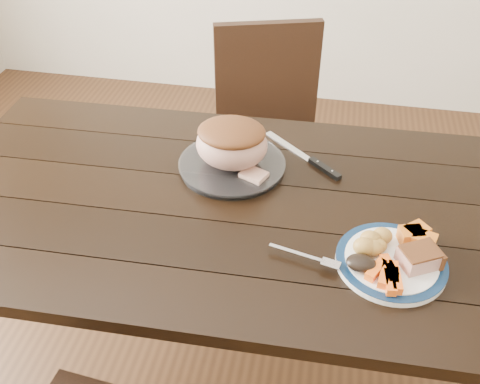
% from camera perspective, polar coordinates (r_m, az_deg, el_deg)
% --- Properties ---
extents(ground, '(4.00, 4.00, 0.00)m').
position_cam_1_polar(ground, '(2.04, -2.19, -17.11)').
color(ground, '#472B16').
rests_on(ground, ground).
extents(dining_table, '(1.62, 0.94, 0.75)m').
position_cam_1_polar(dining_table, '(1.54, -2.78, -3.32)').
color(dining_table, black).
rests_on(dining_table, ground).
extents(chair_far, '(0.53, 0.54, 0.93)m').
position_cam_1_polar(chair_far, '(2.19, 3.18, 6.61)').
color(chair_far, black).
rests_on(chair_far, ground).
extents(dinner_plate, '(0.26, 0.26, 0.02)m').
position_cam_1_polar(dinner_plate, '(1.34, 15.79, -7.23)').
color(dinner_plate, white).
rests_on(dinner_plate, dining_table).
extents(plate_rim, '(0.26, 0.26, 0.02)m').
position_cam_1_polar(plate_rim, '(1.33, 15.85, -6.98)').
color(plate_rim, '#0C2340').
rests_on(plate_rim, dinner_plate).
extents(serving_platter, '(0.31, 0.31, 0.02)m').
position_cam_1_polar(serving_platter, '(1.59, -0.86, 2.80)').
color(serving_platter, white).
rests_on(serving_platter, dining_table).
extents(pork_slice, '(0.11, 0.10, 0.04)m').
position_cam_1_polar(pork_slice, '(1.32, 18.54, -6.68)').
color(pork_slice, tan).
rests_on(pork_slice, dinner_plate).
extents(roasted_potatoes, '(0.09, 0.09, 0.04)m').
position_cam_1_polar(roasted_potatoes, '(1.33, 13.97, -5.28)').
color(roasted_potatoes, gold).
rests_on(roasted_potatoes, dinner_plate).
extents(carrot_batons, '(0.08, 0.12, 0.02)m').
position_cam_1_polar(carrot_batons, '(1.28, 15.50, -8.51)').
color(carrot_batons, '#FF6215').
rests_on(carrot_batons, dinner_plate).
extents(pumpkin_wedges, '(0.10, 0.09, 0.04)m').
position_cam_1_polar(pumpkin_wedges, '(1.38, 18.33, -4.56)').
color(pumpkin_wedges, orange).
rests_on(pumpkin_wedges, dinner_plate).
extents(dark_mushroom, '(0.07, 0.05, 0.03)m').
position_cam_1_polar(dark_mushroom, '(1.28, 12.80, -7.39)').
color(dark_mushroom, black).
rests_on(dark_mushroom, dinner_plate).
extents(fork, '(0.18, 0.06, 0.00)m').
position_cam_1_polar(fork, '(1.30, 7.42, -6.95)').
color(fork, silver).
rests_on(fork, dinner_plate).
extents(roast_joint, '(0.21, 0.18, 0.14)m').
position_cam_1_polar(roast_joint, '(1.54, -0.89, 5.08)').
color(roast_joint, tan).
rests_on(roast_joint, serving_platter).
extents(cut_slice, '(0.09, 0.08, 0.02)m').
position_cam_1_polar(cut_slice, '(1.52, 1.48, 1.80)').
color(cut_slice, tan).
rests_on(cut_slice, serving_platter).
extents(carving_knife, '(0.25, 0.23, 0.01)m').
position_cam_1_polar(carving_knife, '(1.62, 8.02, 3.12)').
color(carving_knife, silver).
rests_on(carving_knife, dining_table).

